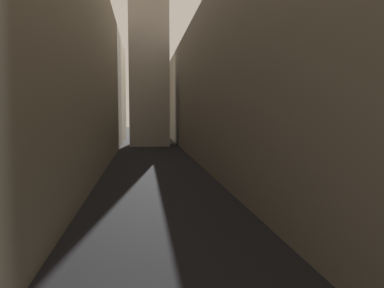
{
  "coord_description": "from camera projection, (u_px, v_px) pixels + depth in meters",
  "views": [
    {
      "loc": [
        -1.33,
        6.7,
        6.28
      ],
      "look_at": [
        0.0,
        16.7,
        5.45
      ],
      "focal_mm": 34.92,
      "sensor_mm": 36.0,
      "label": 1
    }
  ],
  "objects": [
    {
      "name": "building_block_right",
      "position": [
        267.0,
        86.0,
        44.45
      ],
      "size": [
        15.87,
        108.0,
        19.06
      ],
      "primitive_type": "cube",
      "color": "#756B5B",
      "rests_on": "ground"
    },
    {
      "name": "building_block_left",
      "position": [
        58.0,
        73.0,
        41.2
      ],
      "size": [
        10.16,
        108.0,
        21.49
      ],
      "primitive_type": "cube",
      "color": "gray",
      "rests_on": "ground"
    },
    {
      "name": "ground_plane",
      "position": [
        155.0,
        170.0,
        41.49
      ],
      "size": [
        264.0,
        264.0,
        0.0
      ],
      "primitive_type": "plane",
      "color": "black"
    }
  ]
}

